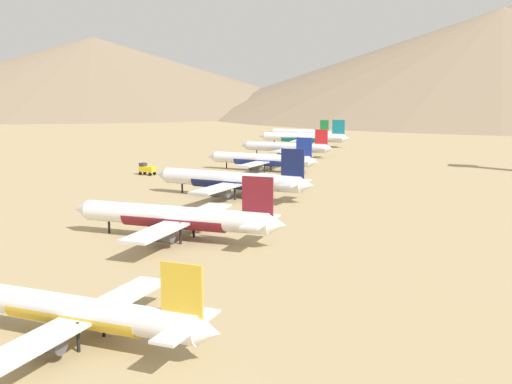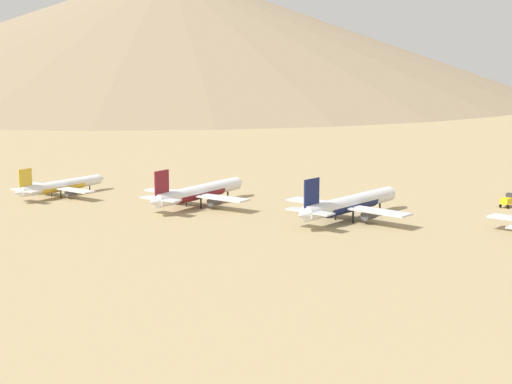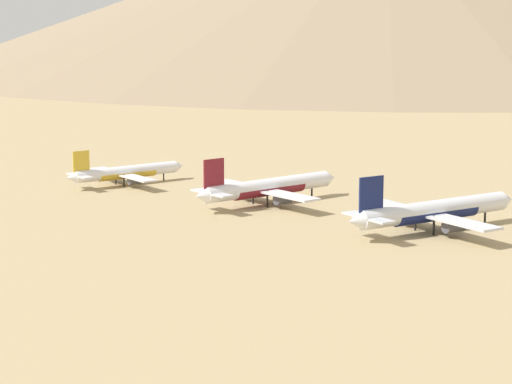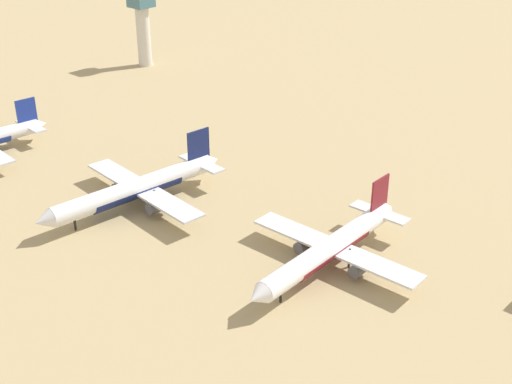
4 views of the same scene
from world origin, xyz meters
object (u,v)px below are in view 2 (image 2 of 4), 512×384
at_px(parked_jet_6, 61,186).
at_px(service_truck, 508,200).
at_px(parked_jet_4, 349,204).
at_px(parked_jet_5, 198,192).

bearing_deg(parked_jet_6, service_truck, -62.43).
relative_size(parked_jet_4, service_truck, 8.38).
distance_m(parked_jet_4, parked_jet_6, 92.39).
relative_size(parked_jet_5, parked_jet_6, 1.22).
xyz_separation_m(parked_jet_4, parked_jet_6, (-19.91, 90.21, -0.97)).
relative_size(parked_jet_4, parked_jet_5, 1.06).
bearing_deg(parked_jet_5, parked_jet_4, -79.94).
height_order(parked_jet_5, service_truck, parked_jet_5).
bearing_deg(parked_jet_4, service_truck, -34.42).
height_order(parked_jet_4, service_truck, parked_jet_4).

